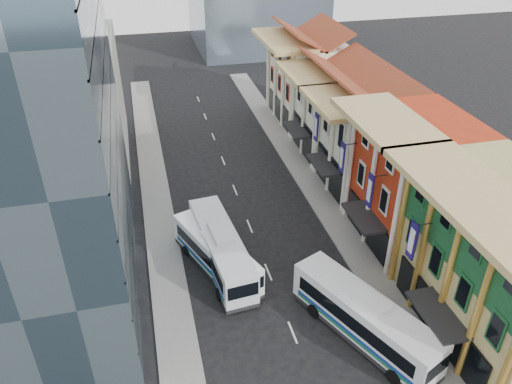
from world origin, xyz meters
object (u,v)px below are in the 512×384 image
object	(u,v)px
shophouse_tan	(502,266)
bus_left_far	(221,248)
bus_right	(364,317)
office_tower	(22,110)
bus_left_near	(216,253)

from	to	relation	value
shophouse_tan	bus_left_far	world-z (taller)	shophouse_tan
bus_left_far	bus_right	distance (m)	13.42
office_tower	bus_left_near	distance (m)	18.58
bus_left_near	office_tower	bearing A→B (deg)	147.69
shophouse_tan	office_tower	bearing A→B (deg)	155.70
shophouse_tan	bus_left_far	size ratio (longest dim) A/B	1.16
bus_left_near	bus_right	size ratio (longest dim) A/B	0.88
shophouse_tan	office_tower	size ratio (longest dim) A/B	0.47
bus_left_near	bus_right	distance (m)	13.50
bus_left_near	bus_left_far	distance (m)	0.63
office_tower	bus_right	world-z (taller)	office_tower
bus_left_far	office_tower	bearing A→B (deg)	164.85
office_tower	bus_left_far	xyz separation A→B (m)	(13.27, -2.23, -13.06)
bus_left_near	bus_left_far	size ratio (longest dim) A/B	0.90
bus_left_near	bus_right	world-z (taller)	bus_right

